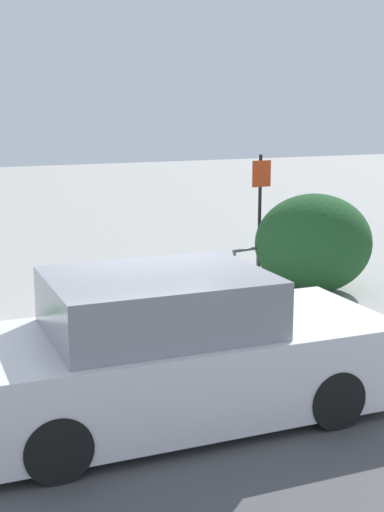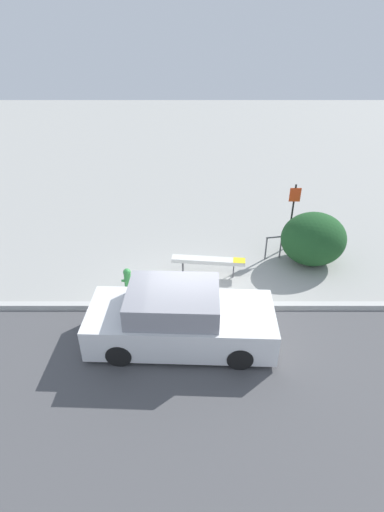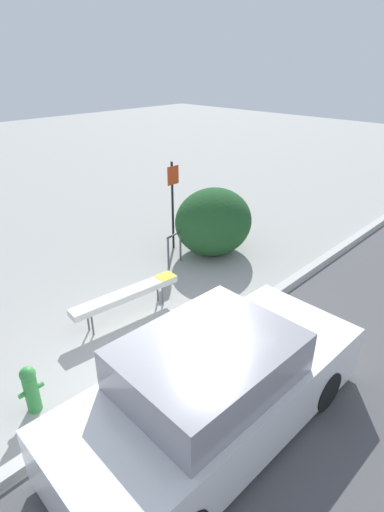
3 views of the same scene
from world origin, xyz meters
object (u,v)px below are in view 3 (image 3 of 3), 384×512
fire_hydrant (31,388)px  parked_car_near (215,390)px  bike_rack (174,246)px  sign_post (173,198)px  bench (127,295)px

fire_hydrant → parked_car_near: bearing=-53.0°
bike_rack → sign_post: bearing=47.6°
bench → sign_post: bearing=36.5°
fire_hydrant → parked_car_near: 2.59m
bench → sign_post: sign_post is taller
sign_post → fire_hydrant: sign_post is taller
sign_post → fire_hydrant: (-5.15, -2.51, -0.98)m
sign_post → parked_car_near: 5.86m
fire_hydrant → bike_rack: bearing=21.7°
sign_post → fire_hydrant: 5.81m
parked_car_near → fire_hydrant: bearing=129.1°
bike_rack → fire_hydrant: bearing=-158.3°
bike_rack → sign_post: sign_post is taller
bench → fire_hydrant: size_ratio=2.95×
bench → bike_rack: bearing=29.4°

